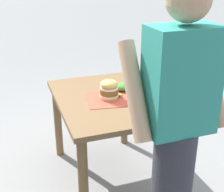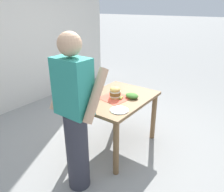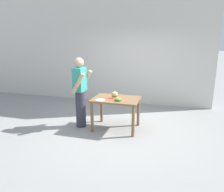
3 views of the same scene
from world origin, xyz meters
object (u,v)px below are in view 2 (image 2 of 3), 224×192
(pickle_spear, at_px, (121,98))
(patio_table, at_px, (116,106))
(diner_across_table, at_px, (75,115))
(side_plate_with_forks, at_px, (119,110))
(sandwich, at_px, (115,92))
(side_salad, at_px, (132,96))

(pickle_spear, bearing_deg, patio_table, -9.96)
(diner_across_table, bearing_deg, side_plate_with_forks, -105.54)
(patio_table, height_order, pickle_spear, pickle_spear)
(sandwich, bearing_deg, diner_across_table, 97.33)
(side_salad, bearing_deg, diner_across_table, 85.50)
(pickle_spear, distance_m, side_plate_with_forks, 0.34)
(sandwich, height_order, diner_across_table, diner_across_table)
(diner_across_table, bearing_deg, patio_table, -83.07)
(patio_table, xyz_separation_m, side_plate_with_forks, (-0.26, 0.31, 0.14))
(sandwich, xyz_separation_m, side_salad, (-0.18, -0.13, -0.05))
(pickle_spear, bearing_deg, side_plate_with_forks, 120.22)
(sandwich, bearing_deg, pickle_spear, -169.84)
(patio_table, xyz_separation_m, side_salad, (-0.18, -0.10, 0.16))
(pickle_spear, bearing_deg, diner_across_table, 91.12)
(sandwich, height_order, pickle_spear, sandwich)
(side_salad, bearing_deg, side_plate_with_forks, 100.95)
(patio_table, distance_m, diner_across_table, 0.90)
(side_plate_with_forks, bearing_deg, sandwich, -46.69)
(side_plate_with_forks, relative_size, side_salad, 1.22)
(pickle_spear, height_order, diner_across_table, diner_across_table)
(side_plate_with_forks, bearing_deg, side_salad, -79.05)
(pickle_spear, relative_size, side_salad, 0.40)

